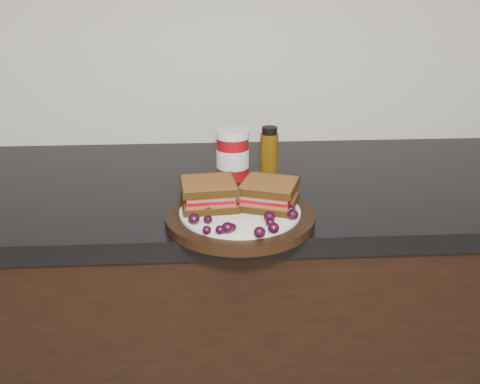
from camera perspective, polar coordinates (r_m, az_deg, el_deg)
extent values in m
cube|color=black|center=(1.45, -4.41, -16.52)|extent=(3.96, 0.58, 0.86)
cube|color=black|center=(1.22, -5.02, 0.31)|extent=(3.98, 0.60, 0.04)
cylinder|color=black|center=(1.00, 0.00, -2.70)|extent=(0.28, 0.28, 0.02)
ellipsoid|color=black|center=(0.94, -4.93, -2.85)|extent=(0.02, 0.02, 0.02)
ellipsoid|color=black|center=(0.94, -3.44, -2.95)|extent=(0.02, 0.02, 0.01)
ellipsoid|color=black|center=(0.91, -3.56, -4.05)|extent=(0.02, 0.02, 0.01)
ellipsoid|color=black|center=(0.90, -2.13, -4.04)|extent=(0.02, 0.02, 0.02)
ellipsoid|color=black|center=(0.91, -1.33, -3.81)|extent=(0.02, 0.02, 0.02)
ellipsoid|color=black|center=(0.91, -0.85, -3.77)|extent=(0.02, 0.02, 0.01)
ellipsoid|color=black|center=(0.89, 2.09, -4.28)|extent=(0.02, 0.02, 0.02)
ellipsoid|color=black|center=(0.91, 3.59, -3.83)|extent=(0.02, 0.02, 0.02)
ellipsoid|color=black|center=(0.93, 3.24, -3.27)|extent=(0.02, 0.02, 0.01)
ellipsoid|color=black|center=(0.95, 3.16, -2.63)|extent=(0.02, 0.02, 0.02)
ellipsoid|color=black|center=(0.96, 5.65, -2.40)|extent=(0.02, 0.02, 0.02)
ellipsoid|color=black|center=(0.98, 4.11, -1.86)|extent=(0.02, 0.02, 0.01)
ellipsoid|color=black|center=(0.98, 5.43, -1.87)|extent=(0.02, 0.02, 0.02)
ellipsoid|color=black|center=(1.02, 4.45, -0.82)|extent=(0.02, 0.02, 0.02)
ellipsoid|color=black|center=(1.04, 3.89, -0.60)|extent=(0.01, 0.01, 0.01)
ellipsoid|color=black|center=(1.03, 2.17, -0.54)|extent=(0.02, 0.02, 0.02)
ellipsoid|color=black|center=(1.04, -3.22, -0.38)|extent=(0.02, 0.02, 0.02)
ellipsoid|color=black|center=(1.02, -3.09, -0.88)|extent=(0.02, 0.02, 0.02)
ellipsoid|color=black|center=(1.01, -4.35, -1.13)|extent=(0.02, 0.02, 0.02)
ellipsoid|color=black|center=(1.00, -5.02, -1.48)|extent=(0.02, 0.02, 0.02)
ellipsoid|color=black|center=(0.98, -3.42, -1.93)|extent=(0.02, 0.02, 0.02)
ellipsoid|color=black|center=(1.02, -2.53, -0.87)|extent=(0.02, 0.02, 0.02)
ellipsoid|color=black|center=(1.01, -2.95, -1.06)|extent=(0.02, 0.02, 0.02)
ellipsoid|color=black|center=(1.00, -4.83, -1.42)|extent=(0.02, 0.02, 0.02)
cylinder|color=maroon|center=(1.21, -0.79, 4.06)|extent=(0.10, 0.10, 0.11)
cylinder|color=#533808|center=(1.22, 3.12, 4.31)|extent=(0.05, 0.05, 0.12)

